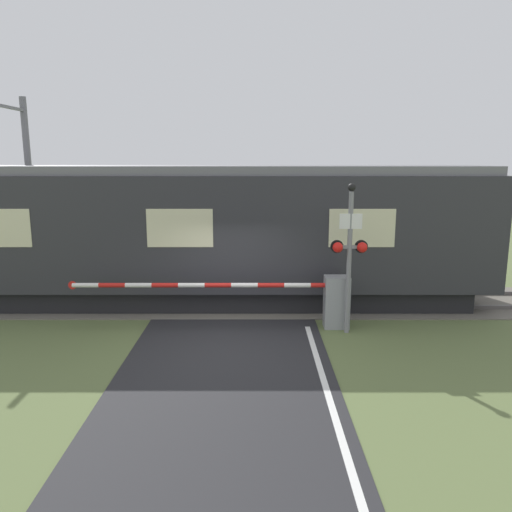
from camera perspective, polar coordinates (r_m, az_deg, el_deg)
The scene contains 6 objects.
ground_plane at distance 11.39m, azimuth -3.18°, elevation -9.82°, with size 80.00×80.00×0.00m, color #5B6B3D.
track_bed at distance 14.38m, azimuth -2.54°, elevation -5.23°, with size 36.00×3.20×0.13m.
train at distance 14.08m, azimuth -8.02°, elevation 2.48°, with size 16.67×2.74×3.87m.
crossing_barrier at distance 12.20m, azimuth 6.23°, elevation -4.87°, with size 6.79×0.44×1.28m.
signal_post at distance 11.66m, azimuth 10.46°, elevation 0.73°, with size 0.86×0.26×3.52m.
catenary_pole at distance 17.14m, azimuth -24.64°, elevation 6.85°, with size 0.20×1.90×5.89m.
Camera 1 is at (0.59, -10.63, 4.06)m, focal length 35.00 mm.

